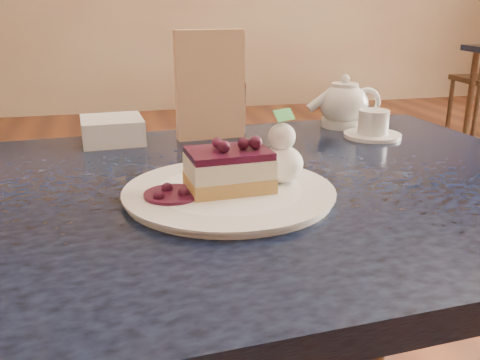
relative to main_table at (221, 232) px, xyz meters
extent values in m
cube|color=#142040|center=(0.00, 0.00, 0.06)|extent=(1.32, 0.92, 0.04)
cylinder|color=black|center=(0.55, 0.39, -0.34)|extent=(0.05, 0.05, 0.76)
cylinder|color=white|center=(0.00, -0.05, 0.09)|extent=(0.32, 0.32, 0.01)
cube|color=gold|center=(0.00, -0.05, 0.11)|extent=(0.13, 0.10, 0.02)
cube|color=beige|center=(0.00, -0.05, 0.13)|extent=(0.13, 0.10, 0.03)
cube|color=#3A0C25|center=(0.00, -0.05, 0.15)|extent=(0.13, 0.09, 0.01)
ellipsoid|color=white|center=(0.09, -0.04, 0.13)|extent=(0.07, 0.07, 0.06)
cylinder|color=#3A0C25|center=(-0.09, -0.06, 0.10)|extent=(0.09, 0.09, 0.01)
cylinder|color=white|center=(0.40, 0.25, 0.09)|extent=(0.13, 0.13, 0.01)
cylinder|color=white|center=(0.40, 0.25, 0.12)|extent=(0.07, 0.07, 0.05)
ellipsoid|color=white|center=(0.38, 0.36, 0.13)|extent=(0.12, 0.12, 0.10)
cylinder|color=white|center=(0.38, 0.36, 0.19)|extent=(0.06, 0.06, 0.01)
cylinder|color=white|center=(0.31, 0.36, 0.13)|extent=(0.06, 0.02, 0.05)
cube|color=beige|center=(0.05, 0.33, 0.20)|extent=(0.15, 0.04, 0.23)
cylinder|color=white|center=(0.10, 0.35, 0.13)|extent=(0.06, 0.06, 0.09)
cylinder|color=silver|center=(0.10, 0.35, 0.19)|extent=(0.06, 0.06, 0.03)
cube|color=white|center=(-0.16, 0.34, 0.11)|extent=(0.13, 0.13, 0.05)
cylinder|color=black|center=(2.48, 2.64, -0.34)|extent=(0.05, 0.05, 0.74)
camera|label=1|loc=(-0.17, -0.82, 0.37)|focal=40.00mm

